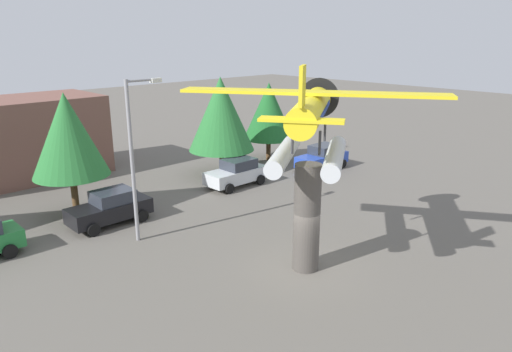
# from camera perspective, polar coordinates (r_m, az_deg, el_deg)

# --- Properties ---
(ground_plane) EXTENTS (140.00, 140.00, 0.00)m
(ground_plane) POSITION_cam_1_polar(r_m,az_deg,el_deg) (20.49, 5.94, -10.95)
(ground_plane) COLOR #605B54
(display_pedestal) EXTENTS (1.10, 1.10, 4.55)m
(display_pedestal) POSITION_cam_1_polar(r_m,az_deg,el_deg) (19.54, 6.14, -5.03)
(display_pedestal) COLOR #4C4742
(display_pedestal) RESTS_ON ground
(floatplane_monument) EXTENTS (7.07, 9.27, 4.00)m
(floatplane_monument) POSITION_cam_1_polar(r_m,az_deg,el_deg) (18.57, 6.57, 6.49)
(floatplane_monument) COLOR silver
(floatplane_monument) RESTS_ON display_pedestal
(car_mid_black) EXTENTS (4.20, 2.02, 1.76)m
(car_mid_black) POSITION_cam_1_polar(r_m,az_deg,el_deg) (25.64, -17.12, -3.64)
(car_mid_black) COLOR black
(car_mid_black) RESTS_ON ground
(car_far_silver) EXTENTS (4.20, 2.02, 1.76)m
(car_far_silver) POSITION_cam_1_polar(r_m,az_deg,el_deg) (30.62, -2.34, 0.43)
(car_far_silver) COLOR silver
(car_far_silver) RESTS_ON ground
(car_distant_blue) EXTENTS (4.20, 2.02, 1.76)m
(car_distant_blue) POSITION_cam_1_polar(r_m,az_deg,el_deg) (34.74, 8.01, 2.26)
(car_distant_blue) COLOR #2847B7
(car_distant_blue) RESTS_ON ground
(streetlight_primary) EXTENTS (1.84, 0.28, 7.61)m
(streetlight_primary) POSITION_cam_1_polar(r_m,az_deg,el_deg) (22.29, -14.35, 3.11)
(streetlight_primary) COLOR gray
(streetlight_primary) RESTS_ON ground
(storefront_building) EXTENTS (11.65, 5.76, 5.40)m
(storefront_building) POSITION_cam_1_polar(r_m,az_deg,el_deg) (35.54, -27.45, 3.86)
(storefront_building) COLOR brown
(storefront_building) RESTS_ON ground
(tree_east) EXTENTS (3.97, 3.97, 6.66)m
(tree_east) POSITION_cam_1_polar(r_m,az_deg,el_deg) (26.55, -21.72, 4.60)
(tree_east) COLOR brown
(tree_east) RESTS_ON ground
(tree_center_back) EXTENTS (4.49, 4.49, 6.78)m
(tree_center_back) POSITION_cam_1_polar(r_m,az_deg,el_deg) (32.33, -4.25, 7.46)
(tree_center_back) COLOR brown
(tree_center_back) RESTS_ON ground
(tree_far_east) EXTENTS (3.86, 3.86, 5.98)m
(tree_far_east) POSITION_cam_1_polar(r_m,az_deg,el_deg) (36.38, 1.54, 7.82)
(tree_far_east) COLOR brown
(tree_far_east) RESTS_ON ground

